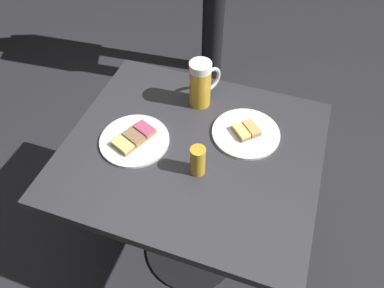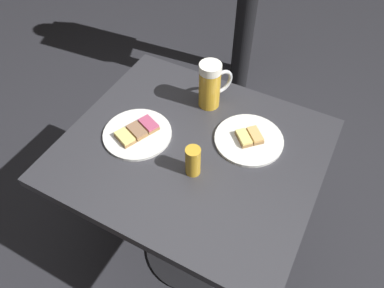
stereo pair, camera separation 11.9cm
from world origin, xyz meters
TOP-DOWN VIEW (x-y plane):
  - ground_plane at (0.00, 0.00)m, footprint 6.00×6.00m
  - cafe_table at (0.00, 0.00)m, footprint 0.73×0.83m
  - plate_near at (0.03, -0.19)m, footprint 0.23×0.23m
  - plate_far at (-0.12, 0.15)m, footprint 0.23×0.23m
  - beer_mug at (-0.22, -0.04)m, footprint 0.13×0.09m
  - beer_glass_small at (0.08, 0.05)m, footprint 0.05×0.05m

SIDE VIEW (x-z plane):
  - ground_plane at x=0.00m, z-range 0.00..0.00m
  - cafe_table at x=0.00m, z-range 0.22..0.96m
  - plate_far at x=-0.12m, z-range 0.74..0.77m
  - plate_near at x=0.03m, z-range 0.74..0.77m
  - beer_glass_small at x=0.08m, z-range 0.74..0.85m
  - beer_mug at x=-0.22m, z-range 0.74..0.92m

